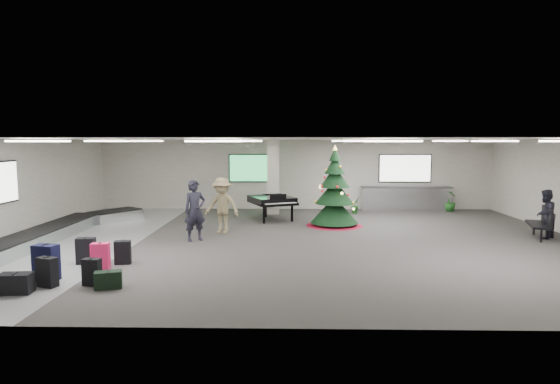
{
  "coord_description": "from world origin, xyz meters",
  "views": [
    {
      "loc": [
        -0.29,
        -14.56,
        3.14
      ],
      "look_at": [
        -0.61,
        1.0,
        1.44
      ],
      "focal_mm": 30.0,
      "sensor_mm": 36.0,
      "label": 1
    }
  ],
  "objects_px": {
    "grand_piano": "(272,200)",
    "traveler_a": "(195,211)",
    "service_counter": "(406,198)",
    "traveler_bench": "(545,214)",
    "potted_plant_right": "(450,201)",
    "pink_suitcase": "(100,257)",
    "christmas_tree": "(334,198)",
    "baggage_carousel": "(52,234)",
    "traveler_b": "(222,205)",
    "potted_plant_left": "(355,205)",
    "bench": "(542,221)"
  },
  "relations": [
    {
      "from": "grand_piano",
      "to": "traveler_a",
      "type": "xyz_separation_m",
      "value": [
        -2.29,
        -3.96,
        0.18
      ]
    },
    {
      "from": "service_counter",
      "to": "grand_piano",
      "type": "height_order",
      "value": "grand_piano"
    },
    {
      "from": "grand_piano",
      "to": "traveler_bench",
      "type": "bearing_deg",
      "value": -44.4
    },
    {
      "from": "traveler_bench",
      "to": "potted_plant_right",
      "type": "distance_m",
      "value": 5.99
    },
    {
      "from": "pink_suitcase",
      "to": "traveler_a",
      "type": "distance_m",
      "value": 3.84
    },
    {
      "from": "christmas_tree",
      "to": "traveler_a",
      "type": "height_order",
      "value": "christmas_tree"
    },
    {
      "from": "baggage_carousel",
      "to": "grand_piano",
      "type": "height_order",
      "value": "grand_piano"
    },
    {
      "from": "traveler_a",
      "to": "traveler_b",
      "type": "height_order",
      "value": "traveler_a"
    },
    {
      "from": "christmas_tree",
      "to": "traveler_b",
      "type": "distance_m",
      "value": 4.25
    },
    {
      "from": "traveler_b",
      "to": "pink_suitcase",
      "type": "bearing_deg",
      "value": -99.24
    },
    {
      "from": "christmas_tree",
      "to": "traveler_b",
      "type": "xyz_separation_m",
      "value": [
        -3.97,
        -1.5,
        -0.07
      ]
    },
    {
      "from": "grand_piano",
      "to": "traveler_a",
      "type": "distance_m",
      "value": 4.58
    },
    {
      "from": "christmas_tree",
      "to": "potted_plant_left",
      "type": "relative_size",
      "value": 4.11
    },
    {
      "from": "service_counter",
      "to": "traveler_a",
      "type": "distance_m",
      "value": 10.66
    },
    {
      "from": "traveler_a",
      "to": "potted_plant_right",
      "type": "distance_m",
      "value": 12.07
    },
    {
      "from": "bench",
      "to": "traveler_b",
      "type": "bearing_deg",
      "value": -165.24
    },
    {
      "from": "baggage_carousel",
      "to": "service_counter",
      "type": "bearing_deg",
      "value": 27.67
    },
    {
      "from": "traveler_a",
      "to": "potted_plant_right",
      "type": "bearing_deg",
      "value": 0.09
    },
    {
      "from": "pink_suitcase",
      "to": "potted_plant_left",
      "type": "relative_size",
      "value": 0.93
    },
    {
      "from": "pink_suitcase",
      "to": "traveler_bench",
      "type": "xyz_separation_m",
      "value": [
        12.87,
        3.98,
        0.47
      ]
    },
    {
      "from": "bench",
      "to": "potted_plant_left",
      "type": "xyz_separation_m",
      "value": [
        -5.27,
        5.17,
        -0.21
      ]
    },
    {
      "from": "christmas_tree",
      "to": "traveler_bench",
      "type": "distance_m",
      "value": 6.94
    },
    {
      "from": "service_counter",
      "to": "bench",
      "type": "xyz_separation_m",
      "value": [
        2.85,
        -6.14,
        0.03
      ]
    },
    {
      "from": "baggage_carousel",
      "to": "bench",
      "type": "distance_m",
      "value": 15.71
    },
    {
      "from": "grand_piano",
      "to": "christmas_tree",
      "type": "bearing_deg",
      "value": -50.98
    },
    {
      "from": "traveler_a",
      "to": "potted_plant_left",
      "type": "xyz_separation_m",
      "value": [
        5.85,
        5.74,
        -0.6
      ]
    },
    {
      "from": "traveler_a",
      "to": "potted_plant_left",
      "type": "relative_size",
      "value": 2.63
    },
    {
      "from": "baggage_carousel",
      "to": "potted_plant_right",
      "type": "distance_m",
      "value": 16.11
    },
    {
      "from": "traveler_b",
      "to": "traveler_bench",
      "type": "height_order",
      "value": "traveler_b"
    },
    {
      "from": "christmas_tree",
      "to": "potted_plant_left",
      "type": "xyz_separation_m",
      "value": [
        1.21,
        3.0,
        -0.66
      ]
    },
    {
      "from": "service_counter",
      "to": "traveler_b",
      "type": "xyz_separation_m",
      "value": [
        -7.6,
        -5.47,
        0.41
      ]
    },
    {
      "from": "service_counter",
      "to": "traveler_bench",
      "type": "distance_m",
      "value": 6.82
    },
    {
      "from": "traveler_bench",
      "to": "traveler_b",
      "type": "bearing_deg",
      "value": -43.41
    },
    {
      "from": "christmas_tree",
      "to": "traveler_a",
      "type": "relative_size",
      "value": 1.56
    },
    {
      "from": "bench",
      "to": "traveler_a",
      "type": "height_order",
      "value": "traveler_a"
    },
    {
      "from": "bench",
      "to": "potted_plant_left",
      "type": "distance_m",
      "value": 7.39
    },
    {
      "from": "pink_suitcase",
      "to": "potted_plant_right",
      "type": "relative_size",
      "value": 0.74
    },
    {
      "from": "grand_piano",
      "to": "traveler_a",
      "type": "bearing_deg",
      "value": -143.73
    },
    {
      "from": "service_counter",
      "to": "pink_suitcase",
      "type": "distance_m",
      "value": 14.17
    },
    {
      "from": "baggage_carousel",
      "to": "traveler_a",
      "type": "bearing_deg",
      "value": 0.28
    },
    {
      "from": "grand_piano",
      "to": "potted_plant_right",
      "type": "relative_size",
      "value": 2.56
    },
    {
      "from": "baggage_carousel",
      "to": "grand_piano",
      "type": "distance_m",
      "value": 7.95
    },
    {
      "from": "baggage_carousel",
      "to": "potted_plant_right",
      "type": "height_order",
      "value": "potted_plant_right"
    },
    {
      "from": "traveler_b",
      "to": "potted_plant_left",
      "type": "bearing_deg",
      "value": 58.25
    },
    {
      "from": "traveler_bench",
      "to": "traveler_a",
      "type": "bearing_deg",
      "value": -36.87
    },
    {
      "from": "traveler_bench",
      "to": "potted_plant_left",
      "type": "xyz_separation_m",
      "value": [
        -5.38,
        5.17,
        -0.43
      ]
    },
    {
      "from": "potted_plant_left",
      "to": "christmas_tree",
      "type": "bearing_deg",
      "value": -111.92
    },
    {
      "from": "baggage_carousel",
      "to": "bench",
      "type": "bearing_deg",
      "value": 2.15
    },
    {
      "from": "potted_plant_left",
      "to": "bench",
      "type": "bearing_deg",
      "value": -44.44
    },
    {
      "from": "service_counter",
      "to": "baggage_carousel",
      "type": "bearing_deg",
      "value": -152.33
    }
  ]
}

